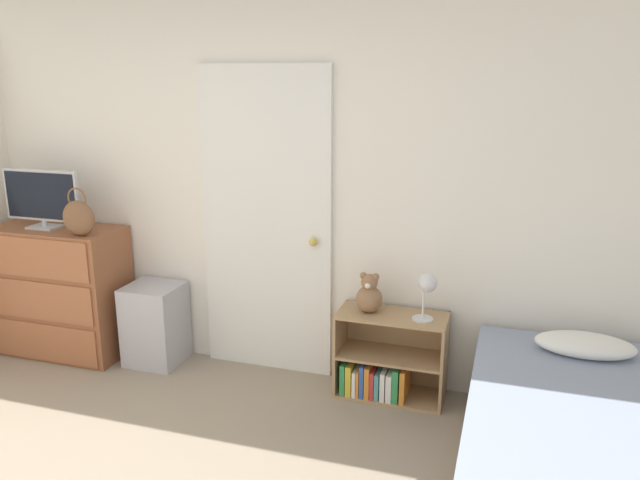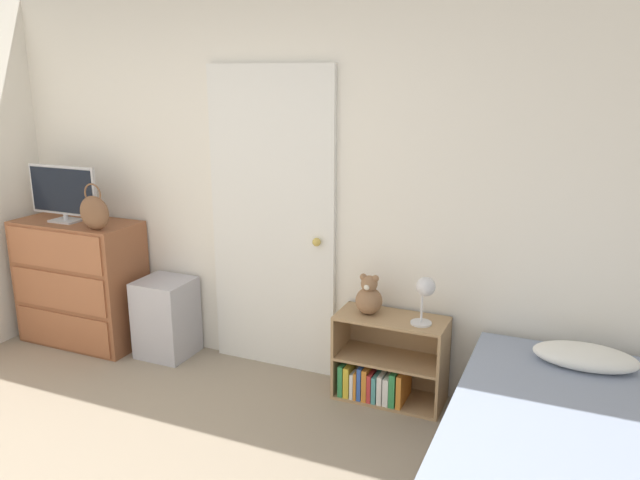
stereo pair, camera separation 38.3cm
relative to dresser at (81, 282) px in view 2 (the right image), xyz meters
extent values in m
cube|color=white|center=(1.48, 0.28, 0.80)|extent=(10.00, 0.06, 2.55)
cube|color=white|center=(1.53, 0.23, 0.56)|extent=(0.91, 0.04, 2.07)
sphere|color=gold|center=(1.88, 0.18, 0.48)|extent=(0.06, 0.06, 0.06)
cube|color=brown|center=(0.00, 0.00, 0.00)|extent=(0.94, 0.45, 0.95)
cube|color=#9D5B39|center=(0.00, -0.22, -0.31)|extent=(0.87, 0.01, 0.28)
cube|color=#9D5B39|center=(0.00, -0.22, 0.00)|extent=(0.87, 0.01, 0.28)
cube|color=#9D5B39|center=(0.00, -0.22, 0.31)|extent=(0.87, 0.01, 0.28)
cube|color=#B7B7BC|center=(-0.06, -0.02, 0.48)|extent=(0.21, 0.16, 0.01)
cylinder|color=#B7B7BC|center=(-0.06, -0.02, 0.51)|extent=(0.04, 0.04, 0.04)
cube|color=#B7B7BC|center=(-0.06, -0.02, 0.71)|extent=(0.61, 0.02, 0.36)
cube|color=black|center=(-0.06, -0.04, 0.71)|extent=(0.57, 0.01, 0.32)
ellipsoid|color=brown|center=(0.33, -0.14, 0.60)|extent=(0.25, 0.10, 0.24)
torus|color=brown|center=(0.33, -0.14, 0.73)|extent=(0.15, 0.01, 0.15)
cube|color=#ADADB7|center=(0.74, 0.05, -0.19)|extent=(0.37, 0.36, 0.57)
cube|color=tan|center=(2.10, 0.07, -0.20)|extent=(0.02, 0.31, 0.56)
cube|color=tan|center=(2.77, 0.07, -0.20)|extent=(0.02, 0.31, 0.56)
cube|color=tan|center=(2.44, 0.07, -0.47)|extent=(0.65, 0.31, 0.02)
cube|color=tan|center=(2.44, 0.07, -0.20)|extent=(0.65, 0.31, 0.02)
cube|color=tan|center=(2.44, 0.07, 0.07)|extent=(0.65, 0.31, 0.02)
cube|color=tan|center=(2.44, 0.22, -0.20)|extent=(0.69, 0.01, 0.56)
cube|color=#338C4C|center=(2.15, 0.03, -0.35)|extent=(0.03, 0.22, 0.21)
cube|color=gold|center=(2.19, 0.03, -0.35)|extent=(0.04, 0.22, 0.20)
cube|color=white|center=(2.23, 0.02, -0.37)|extent=(0.02, 0.20, 0.17)
cube|color=orange|center=(2.25, 0.03, -0.37)|extent=(0.02, 0.21, 0.18)
cube|color=#3359B2|center=(2.28, 0.01, -0.35)|extent=(0.03, 0.18, 0.22)
cube|color=orange|center=(2.31, 0.05, -0.35)|extent=(0.03, 0.25, 0.21)
cube|color=red|center=(2.34, 0.02, -0.36)|extent=(0.03, 0.20, 0.19)
cube|color=teal|center=(2.38, 0.05, -0.37)|extent=(0.03, 0.26, 0.18)
cube|color=white|center=(2.41, 0.02, -0.36)|extent=(0.03, 0.19, 0.19)
cube|color=white|center=(2.45, 0.02, -0.37)|extent=(0.04, 0.18, 0.18)
cube|color=#338C4C|center=(2.49, 0.01, -0.35)|extent=(0.04, 0.18, 0.22)
cube|color=orange|center=(2.54, 0.05, -0.35)|extent=(0.03, 0.25, 0.22)
sphere|color=#8C6647|center=(2.29, 0.07, 0.17)|extent=(0.17, 0.17, 0.17)
sphere|color=#8C6647|center=(2.29, 0.07, 0.28)|extent=(0.11, 0.11, 0.11)
sphere|color=silver|center=(2.29, 0.03, 0.27)|extent=(0.04, 0.04, 0.04)
sphere|color=#8C6647|center=(2.25, 0.07, 0.32)|extent=(0.04, 0.04, 0.04)
sphere|color=#8C6647|center=(2.33, 0.07, 0.32)|extent=(0.04, 0.04, 0.04)
cylinder|color=silver|center=(2.63, 0.04, 0.09)|extent=(0.13, 0.13, 0.01)
cylinder|color=silver|center=(2.63, 0.04, 0.19)|extent=(0.01, 0.01, 0.20)
sphere|color=silver|center=(2.65, 0.02, 0.33)|extent=(0.12, 0.12, 0.12)
cube|color=#8C99B2|center=(3.55, -0.72, -0.16)|extent=(1.15, 1.84, 0.38)
ellipsoid|color=white|center=(3.55, -0.04, 0.08)|extent=(0.54, 0.28, 0.12)
camera|label=1|loc=(3.11, -3.53, 1.54)|focal=35.00mm
camera|label=2|loc=(3.46, -3.40, 1.54)|focal=35.00mm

